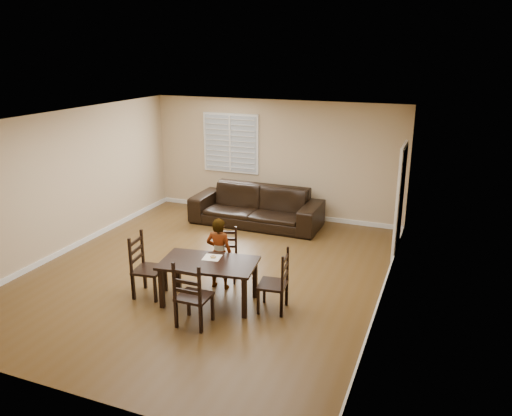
# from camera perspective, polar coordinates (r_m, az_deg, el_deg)

# --- Properties ---
(ground) EXTENTS (7.00, 7.00, 0.00)m
(ground) POSITION_cam_1_polar(r_m,az_deg,el_deg) (8.93, -5.49, -7.33)
(ground) COLOR brown
(ground) RESTS_ON ground
(room) EXTENTS (6.04, 7.04, 2.72)m
(room) POSITION_cam_1_polar(r_m,az_deg,el_deg) (8.47, -5.08, 4.25)
(room) COLOR tan
(room) RESTS_ON ground
(dining_table) EXTENTS (1.55, 1.01, 0.68)m
(dining_table) POSITION_cam_1_polar(r_m,az_deg,el_deg) (7.69, -5.42, -6.75)
(dining_table) COLOR black
(dining_table) RESTS_ON ground
(chair_near) EXTENTS (0.51, 0.49, 0.91)m
(chair_near) POSITION_cam_1_polar(r_m,az_deg,el_deg) (8.58, -3.51, -5.36)
(chair_near) COLOR black
(chair_near) RESTS_ON ground
(chair_far) EXTENTS (0.45, 0.42, 1.00)m
(chair_far) POSITION_cam_1_polar(r_m,az_deg,el_deg) (7.10, -7.57, -10.26)
(chair_far) COLOR black
(chair_far) RESTS_ON ground
(chair_left) EXTENTS (0.49, 0.51, 1.03)m
(chair_left) POSITION_cam_1_polar(r_m,az_deg,el_deg) (8.16, -12.93, -6.63)
(chair_left) COLOR black
(chair_left) RESTS_ON ground
(chair_right) EXTENTS (0.45, 0.48, 0.97)m
(chair_right) POSITION_cam_1_polar(r_m,az_deg,el_deg) (7.50, 2.81, -8.67)
(chair_right) COLOR black
(chair_right) RESTS_ON ground
(child) EXTENTS (0.45, 0.31, 1.21)m
(child) POSITION_cam_1_polar(r_m,az_deg,el_deg) (8.15, -4.22, -5.19)
(child) COLOR gray
(child) RESTS_ON ground
(napkin) EXTENTS (0.31, 0.31, 0.00)m
(napkin) POSITION_cam_1_polar(r_m,az_deg,el_deg) (7.80, -5.05, -5.65)
(napkin) COLOR #F0E4CF
(napkin) RESTS_ON dining_table
(donut) EXTENTS (0.09, 0.09, 0.03)m
(donut) POSITION_cam_1_polar(r_m,az_deg,el_deg) (7.79, -4.92, -5.53)
(donut) COLOR gold
(donut) RESTS_ON napkin
(sofa) EXTENTS (2.90, 1.15, 0.84)m
(sofa) POSITION_cam_1_polar(r_m,az_deg,el_deg) (11.13, 0.03, 0.20)
(sofa) COLOR black
(sofa) RESTS_ON ground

